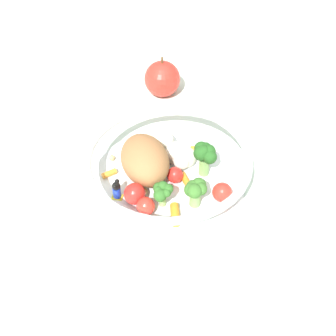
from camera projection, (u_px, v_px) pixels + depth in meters
name	position (u px, v px, depth m)	size (l,w,h in m)	color
ground_plane	(174.00, 183.00, 0.69)	(2.40, 2.40, 0.00)	silver
food_container	(165.00, 165.00, 0.67)	(0.25, 0.25, 0.07)	white
loose_apple	(162.00, 79.00, 0.83)	(0.07, 0.07, 0.08)	red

